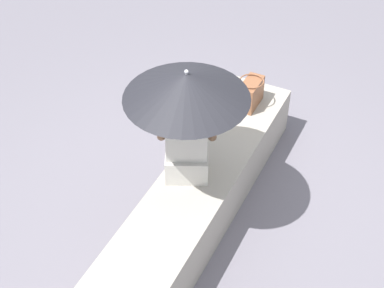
{
  "coord_description": "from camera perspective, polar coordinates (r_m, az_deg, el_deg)",
  "views": [
    {
      "loc": [
        2.96,
        1.42,
        3.75
      ],
      "look_at": [
        -0.01,
        -0.05,
        0.82
      ],
      "focal_mm": 53.54,
      "sensor_mm": 36.0,
      "label": 1
    }
  ],
  "objects": [
    {
      "name": "person_seated",
      "position": [
        4.41,
        -0.54,
        0.62
      ],
      "size": [
        0.4,
        0.51,
        0.9
      ],
      "color": "beige",
      "rests_on": "stone_bench"
    },
    {
      "name": "parasol",
      "position": [
        4.03,
        -0.55,
        5.81
      ],
      "size": [
        0.92,
        0.92,
        1.06
      ],
      "color": "#B7B7BC",
      "rests_on": "stone_bench"
    },
    {
      "name": "ground_plane",
      "position": [
        4.98,
        0.48,
        -7.35
      ],
      "size": [
        14.0,
        14.0,
        0.0
      ],
      "primitive_type": "plane",
      "color": "slate"
    },
    {
      "name": "stone_bench",
      "position": [
        4.81,
        0.5,
        -5.49
      ],
      "size": [
        2.97,
        0.58,
        0.47
      ],
      "primitive_type": "cube",
      "color": "#A8A093",
      "rests_on": "ground"
    },
    {
      "name": "handbag_black",
      "position": [
        5.32,
        5.87,
        5.08
      ],
      "size": [
        0.31,
        0.23,
        0.28
      ],
      "color": "brown",
      "rests_on": "stone_bench"
    }
  ]
}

